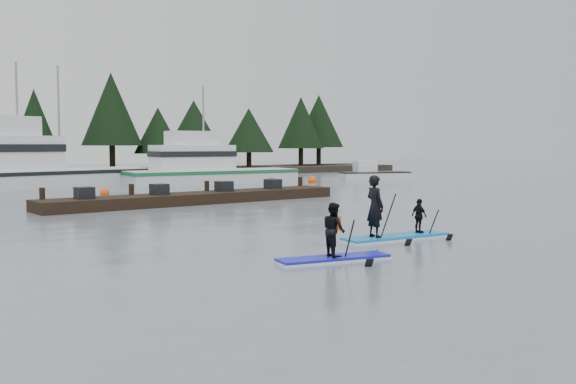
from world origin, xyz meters
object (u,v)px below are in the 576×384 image
fishing_boat_large (24,178)px  floating_dock (198,198)px  paddleboard_solo (334,239)px  fishing_boat_medium (207,176)px  paddleboard_duo (390,219)px

fishing_boat_large → floating_dock: (4.57, -16.09, -0.41)m
paddleboard_solo → fishing_boat_medium: bearing=78.6°
fishing_boat_large → fishing_boat_medium: fishing_boat_large is taller
fishing_boat_large → paddleboard_solo: 31.71m
paddleboard_solo → paddleboard_duo: bearing=36.7°
fishing_boat_large → paddleboard_solo: (0.65, -31.70, -0.12)m
fishing_boat_medium → paddleboard_solo: bearing=-109.3°
floating_dock → paddleboard_solo: (-3.92, -15.61, 0.28)m
fishing_boat_medium → paddleboard_duo: (-7.87, -27.57, 0.10)m
paddleboard_duo → fishing_boat_large: bearing=101.0°
paddleboard_duo → floating_dock: bearing=91.2°
fishing_boat_medium → floating_dock: size_ratio=0.83×
floating_dock → paddleboard_duo: bearing=-96.4°
floating_dock → paddleboard_duo: 13.86m
fishing_boat_medium → floating_dock: (-7.40, -13.72, -0.28)m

